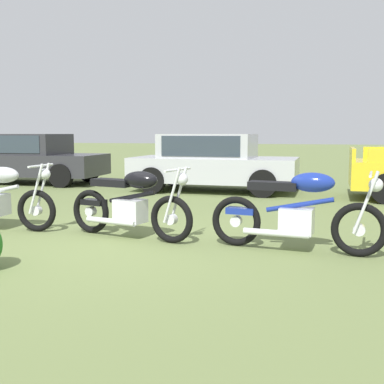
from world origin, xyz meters
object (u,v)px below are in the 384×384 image
(car_charcoal, at_px, (26,156))
(car_silver, at_px, (212,159))
(motorcycle_black, at_px, (130,204))
(motorcycle_blue, at_px, (297,212))

(car_charcoal, relative_size, car_silver, 1.10)
(motorcycle_black, distance_m, car_charcoal, 8.39)
(motorcycle_blue, distance_m, car_charcoal, 10.18)
(motorcycle_black, height_order, car_charcoal, car_charcoal)
(motorcycle_black, bearing_deg, car_silver, 104.27)
(motorcycle_black, distance_m, car_silver, 5.59)
(motorcycle_black, height_order, motorcycle_blue, same)
(motorcycle_black, height_order, car_silver, car_silver)
(motorcycle_black, xyz_separation_m, car_silver, (-0.15, 5.58, 0.32))
(motorcycle_blue, bearing_deg, car_silver, 118.84)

